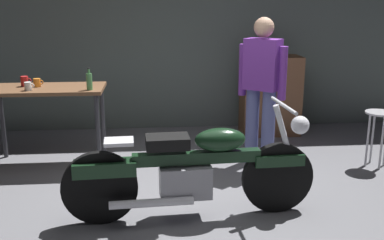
% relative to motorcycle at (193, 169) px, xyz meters
% --- Properties ---
extents(ground_plane, '(12.00, 12.00, 0.00)m').
position_rel_motorcycle_xyz_m(ground_plane, '(0.10, 0.16, -0.45)').
color(ground_plane, slate).
extents(back_wall, '(8.00, 0.12, 3.10)m').
position_rel_motorcycle_xyz_m(back_wall, '(0.10, 2.96, 1.10)').
color(back_wall, '#56605B').
rests_on(back_wall, ground_plane).
extents(workbench, '(1.30, 0.64, 0.90)m').
position_rel_motorcycle_xyz_m(workbench, '(-1.53, 1.49, 0.34)').
color(workbench, brown).
rests_on(workbench, ground_plane).
extents(motorcycle, '(2.19, 0.60, 1.00)m').
position_rel_motorcycle_xyz_m(motorcycle, '(0.00, 0.00, 0.00)').
color(motorcycle, black).
rests_on(motorcycle, ground_plane).
extents(person_standing, '(0.47, 0.41, 1.67)m').
position_rel_motorcycle_xyz_m(person_standing, '(0.88, 1.26, 0.48)').
color(person_standing, '#575D96').
rests_on(person_standing, ground_plane).
extents(shop_stool, '(0.32, 0.32, 0.64)m').
position_rel_motorcycle_xyz_m(shop_stool, '(2.19, 1.07, 0.05)').
color(shop_stool, '#B2B2B7').
rests_on(shop_stool, ground_plane).
extents(wooden_dresser, '(0.80, 0.47, 1.10)m').
position_rel_motorcycle_xyz_m(wooden_dresser, '(1.31, 2.46, 0.10)').
color(wooden_dresser, brown).
rests_on(wooden_dresser, ground_plane).
extents(mug_red_diner, '(0.12, 0.08, 0.11)m').
position_rel_motorcycle_xyz_m(mug_red_diner, '(-1.77, 1.57, 0.51)').
color(mug_red_diner, red).
rests_on(mug_red_diner, workbench).
extents(mug_orange_travel, '(0.11, 0.08, 0.09)m').
position_rel_motorcycle_xyz_m(mug_orange_travel, '(-1.62, 1.53, 0.50)').
color(mug_orange_travel, orange).
rests_on(mug_orange_travel, workbench).
extents(mug_white_ceramic, '(0.11, 0.08, 0.09)m').
position_rel_motorcycle_xyz_m(mug_white_ceramic, '(-1.67, 1.32, 0.50)').
color(mug_white_ceramic, white).
rests_on(mug_white_ceramic, workbench).
extents(bottle, '(0.06, 0.06, 0.24)m').
position_rel_motorcycle_xyz_m(bottle, '(-1.01, 1.29, 0.55)').
color(bottle, '#4C8C4C').
rests_on(bottle, workbench).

